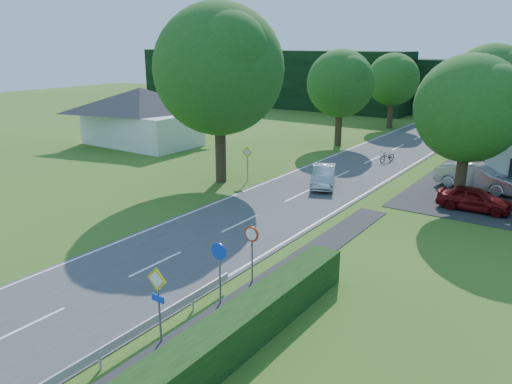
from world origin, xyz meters
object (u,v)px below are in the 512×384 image
Objects in this scene: parked_car_red at (474,199)px; parked_car_silver_a at (478,177)px; moving_car at (324,176)px; motorcycle at (387,156)px; streetlight at (467,123)px.

parked_car_red is 0.77× the size of parked_car_silver_a.
moving_car is 0.82× the size of parked_car_silver_a.
motorcycle is (0.98, 9.02, -0.24)m from moving_car.
streetlight is 4.88m from parked_car_red.
moving_car is (-7.76, -3.17, -3.73)m from streetlight.
parked_car_red reaches higher than motorcycle.
parked_car_silver_a is at bearing 6.25° from moving_car.
parked_car_silver_a is (8.47, 4.88, 0.15)m from moving_car.
parked_car_silver_a reaches higher than motorcycle.
parked_car_red is at bearing -162.63° from parked_car_silver_a.
streetlight is 1.91× the size of moving_car.
streetlight reaches higher than parked_car_red.
parked_car_red is at bearing -21.20° from moving_car.
parked_car_red is at bearing -29.75° from motorcycle.
motorcycle is at bearing 139.27° from streetlight.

